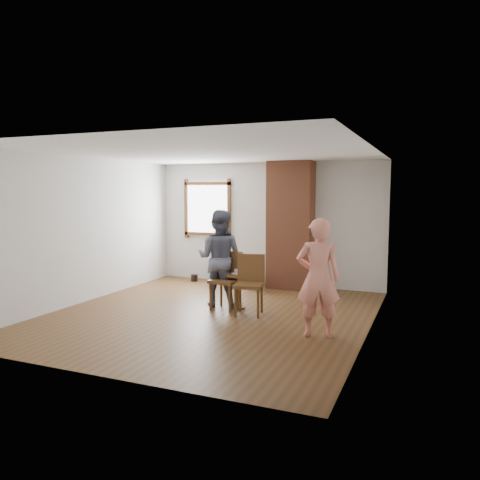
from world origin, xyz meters
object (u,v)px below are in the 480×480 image
Objects in this scene: dining_chair_right at (250,281)px; man at (220,258)px; dining_chair_left at (228,277)px; stoneware_crock at (252,279)px; side_table at (237,285)px; person_pink at (318,278)px.

dining_chair_right is 0.79m from man.
dining_chair_left is 1.00× the size of dining_chair_right.
dining_chair_right is at bearing -70.22° from stoneware_crock.
man is at bearing -91.40° from stoneware_crock.
side_table is at bearing 20.34° from dining_chair_left.
side_table is 0.56m from man.
side_table is at bearing 166.29° from man.
person_pink reaches higher than stoneware_crock.
stoneware_crock is 0.26× the size of person_pink.
man reaches higher than stoneware_crock.
stoneware_crock is at bearing -95.30° from man.
person_pink reaches higher than side_table.
dining_chair_right is 0.59× the size of person_pink.
side_table is at bearing 134.43° from dining_chair_right.
stoneware_crock is at bearing 101.44° from side_table.
person_pink reaches higher than dining_chair_left.
side_table is 1.96m from person_pink.
dining_chair_right reaches higher than stoneware_crock.
man is (-0.20, 0.10, 0.30)m from dining_chair_left.
dining_chair_left is (0.16, -1.60, 0.33)m from stoneware_crock.
dining_chair_left is 0.51m from dining_chair_right.
dining_chair_left is at bearing -84.25° from stoneware_crock.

